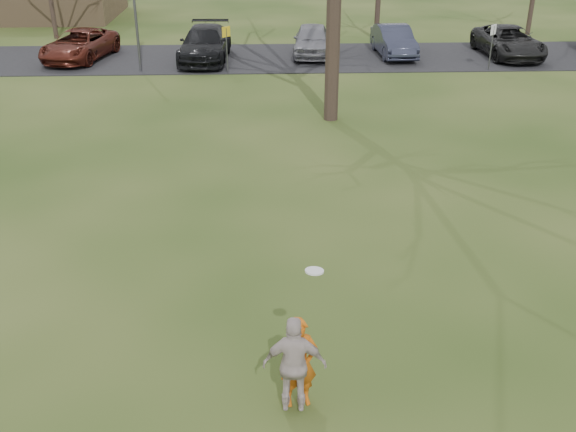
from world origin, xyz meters
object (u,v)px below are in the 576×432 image
object	(u,v)px
player_defender	(299,363)
car_5	(394,41)
car_2	(80,45)
car_4	(312,40)
car_6	(509,42)
catching_play	(295,364)
car_3	(205,44)

from	to	relation	value
player_defender	car_5	bearing A→B (deg)	68.19
car_2	car_5	bearing A→B (deg)	12.38
car_4	car_6	bearing A→B (deg)	1.94
car_6	car_5	bearing A→B (deg)	174.26
car_4	catching_play	distance (m)	25.39
car_2	car_3	world-z (taller)	car_3
car_2	car_6	bearing A→B (deg)	11.12
car_2	car_4	world-z (taller)	car_4
car_4	car_5	size ratio (longest dim) A/B	1.01
car_2	car_4	xyz separation A→B (m)	(11.36, 0.42, 0.05)
car_4	car_6	distance (m)	9.73
car_2	car_6	size ratio (longest dim) A/B	0.98
car_4	car_3	bearing A→B (deg)	-165.29
car_3	catching_play	size ratio (longest dim) A/B	2.18
car_5	catching_play	bearing A→B (deg)	-106.62
car_3	car_4	distance (m)	5.32
player_defender	car_4	size ratio (longest dim) A/B	0.35
car_3	car_5	bearing A→B (deg)	6.89
car_3	car_6	world-z (taller)	car_3
car_4	catching_play	xyz separation A→B (m)	(-2.14, -25.29, 0.12)
car_2	car_3	distance (m)	6.12
car_3	catching_play	bearing A→B (deg)	-79.86
player_defender	catching_play	size ratio (longest dim) A/B	0.63
car_5	car_6	distance (m)	5.66
car_2	car_4	distance (m)	11.36
car_2	car_4	bearing A→B (deg)	13.70
player_defender	car_5	xyz separation A→B (m)	(6.13, 24.88, -0.02)
car_3	car_5	xyz separation A→B (m)	(9.32, 0.65, -0.06)
player_defender	car_3	distance (m)	24.44
car_2	car_3	xyz separation A→B (m)	(6.11, -0.44, 0.08)
catching_play	car_4	bearing A→B (deg)	85.16
car_6	catching_play	bearing A→B (deg)	-117.48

